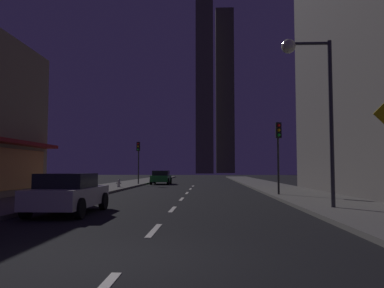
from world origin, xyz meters
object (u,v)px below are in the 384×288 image
traffic_light_far_left (138,153)px  street_lamp_right (309,81)px  fire_hydrant_far_left (119,183)px  traffic_light_near_right (278,142)px  car_parked_near (68,193)px  car_parked_far (161,177)px

traffic_light_far_left → street_lamp_right: (10.88, -22.66, 1.87)m
fire_hydrant_far_left → traffic_light_far_left: traffic_light_far_left is taller
traffic_light_near_right → street_lamp_right: (-0.12, -7.32, 1.87)m
car_parked_near → fire_hydrant_far_left: (-2.30, 17.51, -0.29)m
street_lamp_right → fire_hydrant_far_left: bearing=124.9°
traffic_light_near_right → traffic_light_far_left: same height
traffic_light_far_left → street_lamp_right: 25.21m
traffic_light_far_left → street_lamp_right: street_lamp_right is taller
car_parked_near → car_parked_far: size_ratio=1.00×
street_lamp_right → traffic_light_near_right: bearing=89.1°
car_parked_near → car_parked_far: (0.00, 27.15, 0.00)m
fire_hydrant_far_left → car_parked_near: bearing=-82.5°
fire_hydrant_far_left → traffic_light_near_right: traffic_light_near_right is taller
traffic_light_near_right → car_parked_far: bearing=116.2°
traffic_light_near_right → car_parked_near: bearing=-136.4°
car_parked_near → street_lamp_right: bearing=8.5°
car_parked_far → fire_hydrant_far_left: size_ratio=6.48×
fire_hydrant_far_left → street_lamp_right: bearing=-55.1°
car_parked_far → traffic_light_near_right: size_ratio=1.01×
street_lamp_right → car_parked_far: bearing=109.2°
car_parked_near → traffic_light_far_left: bearing=94.5°
car_parked_far → traffic_light_far_left: traffic_light_far_left is taller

